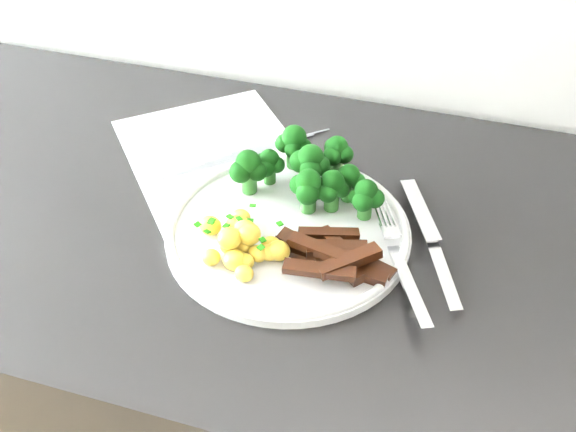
# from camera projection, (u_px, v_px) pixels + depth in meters

# --- Properties ---
(counter) EXTENTS (2.35, 0.59, 0.88)m
(counter) POSITION_uv_depth(u_px,v_px,m) (224.00, 417.00, 1.16)
(counter) COLOR black
(counter) RESTS_ON ground
(recipe_paper) EXTENTS (0.37, 0.38, 0.00)m
(recipe_paper) POSITION_uv_depth(u_px,v_px,m) (221.00, 163.00, 0.94)
(recipe_paper) COLOR white
(recipe_paper) RESTS_ON counter
(plate) EXTENTS (0.28, 0.28, 0.02)m
(plate) POSITION_uv_depth(u_px,v_px,m) (288.00, 230.00, 0.83)
(plate) COLOR white
(plate) RESTS_ON counter
(broccoli) EXTENTS (0.19, 0.12, 0.07)m
(broccoli) POSITION_uv_depth(u_px,v_px,m) (310.00, 170.00, 0.85)
(broccoli) COLOR #275E20
(broccoli) RESTS_ON plate
(potatoes) EXTENTS (0.11, 0.10, 0.04)m
(potatoes) POSITION_uv_depth(u_px,v_px,m) (243.00, 242.00, 0.79)
(potatoes) COLOR #F9C34B
(potatoes) RESTS_ON plate
(beef_strips) EXTENTS (0.14, 0.09, 0.03)m
(beef_strips) POSITION_uv_depth(u_px,v_px,m) (333.00, 255.00, 0.78)
(beef_strips) COLOR black
(beef_strips) RESTS_ON plate
(fork) EXTENTS (0.10, 0.19, 0.02)m
(fork) POSITION_uv_depth(u_px,v_px,m) (402.00, 266.00, 0.77)
(fork) COLOR silver
(fork) RESTS_ON plate
(knife) EXTENTS (0.10, 0.20, 0.02)m
(knife) POSITION_uv_depth(u_px,v_px,m) (436.00, 256.00, 0.79)
(knife) COLOR silver
(knife) RESTS_ON plate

